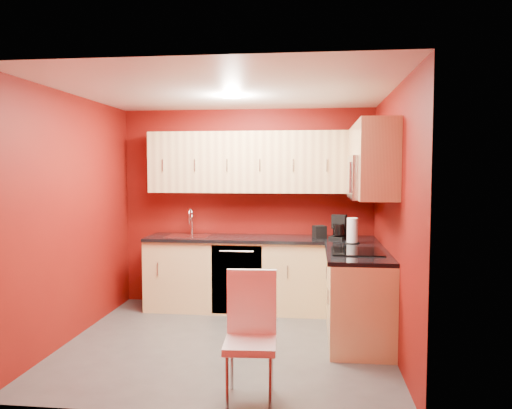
% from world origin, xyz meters
% --- Properties ---
extents(floor, '(3.20, 3.20, 0.00)m').
position_xyz_m(floor, '(0.00, 0.00, 0.00)').
color(floor, '#4B4846').
rests_on(floor, ground).
extents(ceiling, '(3.20, 3.20, 0.00)m').
position_xyz_m(ceiling, '(0.00, 0.00, 2.50)').
color(ceiling, white).
rests_on(ceiling, wall_back).
extents(wall_back, '(3.20, 0.00, 3.20)m').
position_xyz_m(wall_back, '(0.00, 1.50, 1.25)').
color(wall_back, maroon).
rests_on(wall_back, floor).
extents(wall_front, '(3.20, 0.00, 3.20)m').
position_xyz_m(wall_front, '(0.00, -1.50, 1.25)').
color(wall_front, maroon).
rests_on(wall_front, floor).
extents(wall_left, '(0.00, 3.00, 3.00)m').
position_xyz_m(wall_left, '(-1.60, 0.00, 1.25)').
color(wall_left, maroon).
rests_on(wall_left, floor).
extents(wall_right, '(0.00, 3.00, 3.00)m').
position_xyz_m(wall_right, '(1.60, 0.00, 1.25)').
color(wall_right, maroon).
rests_on(wall_right, floor).
extents(base_cabinets_back, '(2.80, 0.60, 0.87)m').
position_xyz_m(base_cabinets_back, '(0.20, 1.20, 0.43)').
color(base_cabinets_back, '#EED088').
rests_on(base_cabinets_back, floor).
extents(base_cabinets_right, '(0.60, 1.30, 0.87)m').
position_xyz_m(base_cabinets_right, '(1.30, 0.25, 0.43)').
color(base_cabinets_right, '#EED088').
rests_on(base_cabinets_right, floor).
extents(countertop_back, '(2.80, 0.63, 0.04)m').
position_xyz_m(countertop_back, '(0.20, 1.19, 0.89)').
color(countertop_back, black).
rests_on(countertop_back, base_cabinets_back).
extents(countertop_right, '(0.63, 1.27, 0.04)m').
position_xyz_m(countertop_right, '(1.29, 0.23, 0.89)').
color(countertop_right, black).
rests_on(countertop_right, base_cabinets_right).
extents(upper_cabinets_back, '(2.80, 0.35, 0.75)m').
position_xyz_m(upper_cabinets_back, '(0.20, 1.32, 1.83)').
color(upper_cabinets_back, '#E3BF81').
rests_on(upper_cabinets_back, wall_back).
extents(upper_cabinets_right, '(0.35, 1.55, 0.75)m').
position_xyz_m(upper_cabinets_right, '(1.42, 0.44, 1.89)').
color(upper_cabinets_right, '#E3BF81').
rests_on(upper_cabinets_right, wall_right).
extents(microwave, '(0.42, 0.76, 0.42)m').
position_xyz_m(microwave, '(1.39, 0.20, 1.66)').
color(microwave, silver).
rests_on(microwave, upper_cabinets_right).
extents(cooktop, '(0.50, 0.55, 0.01)m').
position_xyz_m(cooktop, '(1.28, 0.20, 0.92)').
color(cooktop, black).
rests_on(cooktop, countertop_right).
extents(sink, '(0.52, 0.42, 0.35)m').
position_xyz_m(sink, '(-0.70, 1.20, 0.94)').
color(sink, silver).
rests_on(sink, countertop_back).
extents(dishwasher_front, '(0.60, 0.02, 0.82)m').
position_xyz_m(dishwasher_front, '(-0.05, 0.91, 0.43)').
color(dishwasher_front, black).
rests_on(dishwasher_front, base_cabinets_back).
extents(downlight, '(0.20, 0.20, 0.01)m').
position_xyz_m(downlight, '(0.00, 0.30, 2.48)').
color(downlight, white).
rests_on(downlight, ceiling).
extents(coffee_maker, '(0.24, 0.27, 0.28)m').
position_xyz_m(coffee_maker, '(1.14, 1.16, 1.05)').
color(coffee_maker, black).
rests_on(coffee_maker, countertop_back).
extents(napkin_holder, '(0.18, 0.18, 0.15)m').
position_xyz_m(napkin_holder, '(0.92, 1.19, 0.99)').
color(napkin_holder, black).
rests_on(napkin_holder, countertop_back).
extents(paper_towel, '(0.18, 0.18, 0.29)m').
position_xyz_m(paper_towel, '(1.28, 0.80, 1.05)').
color(paper_towel, white).
rests_on(paper_towel, countertop_right).
extents(dining_chair, '(0.41, 0.43, 0.96)m').
position_xyz_m(dining_chair, '(0.38, -1.20, 0.48)').
color(dining_chair, white).
rests_on(dining_chair, floor).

